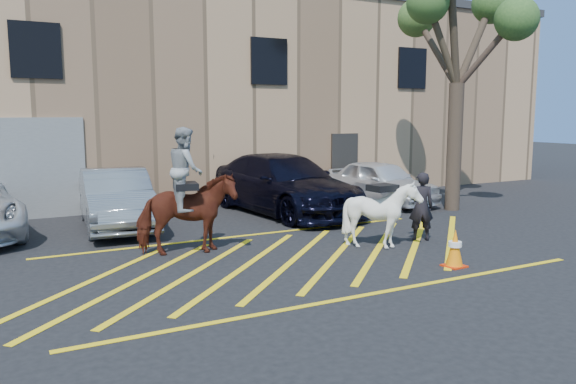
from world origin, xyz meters
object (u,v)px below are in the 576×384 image
car_silver_sedan (116,199)px  car_blue_suv (284,184)px  saddled_white (382,214)px  traffic_cone (455,248)px  handler (421,206)px  tree (459,17)px  mounted_bay (186,204)px  car_white_suv (380,182)px

car_silver_sedan → car_blue_suv: (4.80, -0.07, 0.11)m
car_silver_sedan → saddled_white: bearing=-42.2°
saddled_white → traffic_cone: (0.31, -1.88, -0.39)m
handler → tree: bearing=-116.5°
car_silver_sedan → handler: size_ratio=2.87×
tree → saddled_white: bearing=-148.9°
car_silver_sedan → tree: size_ratio=0.62×
mounted_bay → tree: size_ratio=0.36×
car_blue_suv → car_white_suv: bearing=-5.2°
car_white_suv → handler: (-2.45, -4.76, 0.08)m
traffic_cone → tree: (4.61, 4.85, 5.33)m
car_blue_suv → traffic_cone: (0.16, -6.76, -0.49)m
mounted_bay → saddled_white: mounted_bay is taller
saddled_white → traffic_cone: size_ratio=2.03×
traffic_cone → tree: bearing=46.5°
car_silver_sedan → tree: 10.95m
car_blue_suv → handler: 4.83m
tree → car_blue_suv: bearing=158.1°
car_blue_suv → mounted_bay: mounted_bay is taller
car_white_suv → tree: tree is taller
car_white_suv → handler: bearing=-123.6°
car_silver_sedan → tree: (9.56, -1.99, 4.94)m
mounted_bay → car_blue_suv: bearing=40.4°
car_blue_suv → handler: (1.11, -4.70, -0.06)m
car_white_suv → handler: size_ratio=2.62×
car_silver_sedan → mounted_bay: bearing=-73.5°
tree → mounted_bay: bearing=-170.1°
saddled_white → handler: bearing=8.4°
handler → traffic_cone: 2.32m
handler → mounted_bay: bearing=12.7°
car_blue_suv → tree: tree is taller
car_blue_suv → handler: size_ratio=3.72×
handler → saddled_white: handler is taller
car_silver_sedan → traffic_cone: car_silver_sedan is taller
car_blue_suv → mounted_bay: size_ratio=2.23×
car_silver_sedan → car_blue_suv: car_blue_suv is taller
car_white_suv → traffic_cone: size_ratio=5.68×
car_silver_sedan → tree: tree is taller
handler → tree: size_ratio=0.22×
mounted_bay → traffic_cone: (4.22, -3.31, -0.70)m
handler → car_blue_suv: bearing=-50.4°
car_blue_suv → saddled_white: size_ratio=3.96×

